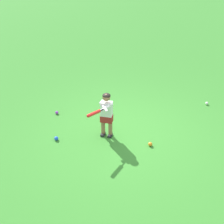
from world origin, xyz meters
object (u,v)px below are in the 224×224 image
(play_ball_behind_batter, at_px, (56,138))
(play_ball_near_batter, at_px, (150,144))
(child_batter, at_px, (106,112))
(play_ball_by_bucket, at_px, (207,103))
(play_ball_center_lawn, at_px, (57,113))

(play_ball_behind_batter, bearing_deg, play_ball_near_batter, 17.92)
(play_ball_near_batter, bearing_deg, child_batter, -176.97)
(child_batter, distance_m, play_ball_behind_batter, 1.27)
(child_batter, relative_size, play_ball_behind_batter, 11.72)
(child_batter, height_order, play_ball_behind_batter, child_batter)
(child_batter, height_order, play_ball_near_batter, child_batter)
(play_ball_by_bucket, bearing_deg, child_batter, -129.54)
(play_ball_by_bucket, relative_size, play_ball_behind_batter, 0.87)
(play_ball_by_bucket, distance_m, play_ball_center_lawn, 3.98)
(play_ball_behind_batter, bearing_deg, play_ball_by_bucket, 45.36)
(play_ball_near_batter, bearing_deg, play_ball_behind_batter, -162.08)
(play_ball_center_lawn, bearing_deg, play_ball_by_bucket, 30.02)
(play_ball_by_bucket, bearing_deg, play_ball_behind_batter, -134.64)
(child_batter, relative_size, play_ball_by_bucket, 13.53)
(play_ball_by_bucket, distance_m, play_ball_behind_batter, 4.09)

